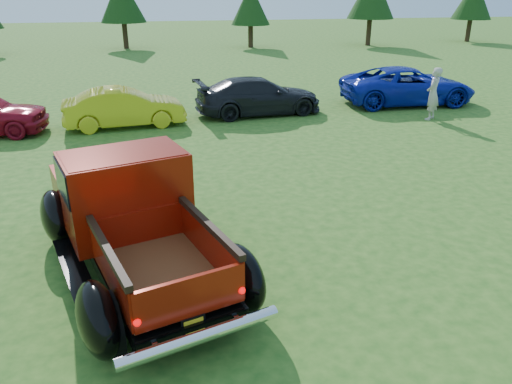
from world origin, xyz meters
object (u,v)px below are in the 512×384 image
at_px(spectator, 433,94).
at_px(show_car_yellow, 124,108).
at_px(show_car_grey, 259,96).
at_px(show_car_blue, 408,86).
at_px(pickup_truck, 128,212).
at_px(tree_mid_right, 251,4).

bearing_deg(spectator, show_car_yellow, -49.29).
bearing_deg(show_car_grey, show_car_blue, -91.55).
bearing_deg(show_car_grey, pickup_truck, 150.74).
height_order(show_car_yellow, spectator, spectator).
distance_m(show_car_grey, spectator, 5.98).
bearing_deg(pickup_truck, show_car_blue, 27.79).
relative_size(tree_mid_right, show_car_grey, 0.98).
bearing_deg(tree_mid_right, show_car_yellow, -110.95).
distance_m(pickup_truck, show_car_blue, 14.37).
xyz_separation_m(show_car_yellow, show_car_grey, (4.61, 0.85, 0.02)).
xyz_separation_m(tree_mid_right, pickup_truck, (-7.58, -29.99, -2.06)).
height_order(tree_mid_right, show_car_blue, tree_mid_right).
xyz_separation_m(show_car_yellow, spectator, (10.28, -1.04, 0.25)).
distance_m(show_car_blue, spectator, 2.42).
distance_m(tree_mid_right, show_car_yellow, 22.72).
bearing_deg(show_car_grey, show_car_yellow, 94.07).
bearing_deg(show_car_grey, spectator, -114.79).
distance_m(pickup_truck, show_car_yellow, 8.91).
relative_size(show_car_grey, show_car_blue, 0.88).
distance_m(tree_mid_right, pickup_truck, 31.00).
bearing_deg(show_car_yellow, show_car_blue, -89.77).
distance_m(pickup_truck, show_car_grey, 10.58).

